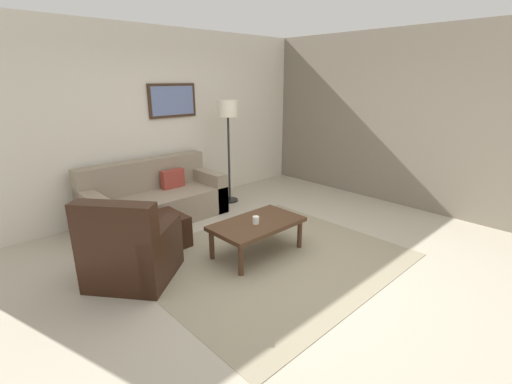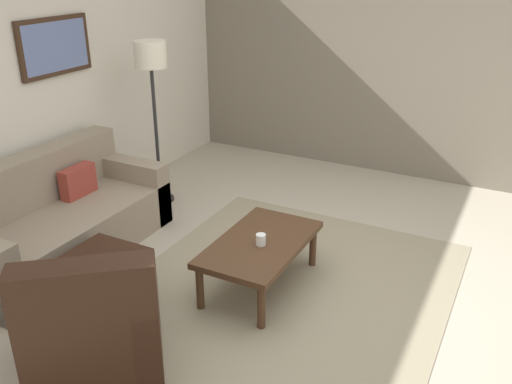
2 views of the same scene
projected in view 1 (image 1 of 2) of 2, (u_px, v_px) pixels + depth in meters
name	position (u px, v px, depth m)	size (l,w,h in m)	color
ground_plane	(271.00, 258.00, 4.27)	(8.00, 8.00, 0.00)	#B2A893
rear_partition	(154.00, 121.00, 5.63)	(6.00, 0.12, 2.80)	silver
stone_feature_panel	(401.00, 120.00, 5.80)	(0.12, 5.20, 2.80)	slate
area_rug	(271.00, 258.00, 4.26)	(2.86, 2.47, 0.01)	gray
couch_main	(154.00, 200.00, 5.37)	(2.00, 0.90, 0.88)	gray
armchair_leather	(130.00, 255.00, 3.70)	(1.12, 1.12, 0.95)	black
ottoman	(162.00, 232.00, 4.51)	(0.56, 0.56, 0.40)	black
coffee_table	(257.00, 226.00, 4.29)	(1.10, 0.64, 0.41)	#472D1C
cup	(256.00, 220.00, 4.21)	(0.08, 0.08, 0.09)	white
lamp_standing	(228.00, 119.00, 5.81)	(0.32, 0.32, 1.71)	black
framed_artwork	(173.00, 101.00, 5.68)	(0.83, 0.04, 0.52)	#382316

